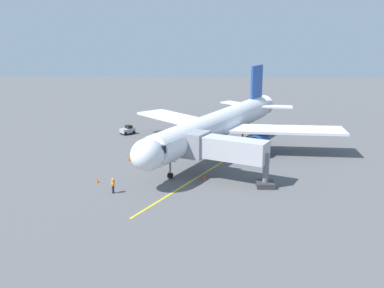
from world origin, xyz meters
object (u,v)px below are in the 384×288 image
object	(u,v)px
safety_cone_nose_right	(129,158)
ground_crew_wing_walker	(166,156)
tug_near_nose	(128,130)
safety_cone_wing_port	(97,180)
airplane	(219,125)
ground_crew_marshaller	(113,185)
safety_cone_nose_left	(266,185)
safety_cone_wing_starboard	(204,177)
jet_bridge	(220,149)

from	to	relation	value
safety_cone_nose_right	ground_crew_wing_walker	bearing A→B (deg)	171.57
ground_crew_wing_walker	tug_near_nose	world-z (taller)	ground_crew_wing_walker
safety_cone_wing_port	safety_cone_nose_right	bearing A→B (deg)	-103.39
safety_cone_nose_right	airplane	bearing A→B (deg)	-158.53
ground_crew_wing_walker	safety_cone_wing_port	bearing A→B (deg)	48.37
airplane	tug_near_nose	xyz separation A→B (m)	(15.21, -10.91, -3.30)
ground_crew_marshaller	ground_crew_wing_walker	xyz separation A→B (m)	(-4.88, -11.73, 0.00)
ground_crew_wing_walker	safety_cone_nose_left	bearing A→B (deg)	141.63
tug_near_nose	safety_cone_nose_left	distance (m)	32.85
airplane	safety_cone_nose_left	bearing A→B (deg)	107.48
tug_near_nose	safety_cone_nose_left	xyz separation A→B (m)	(-19.98, 26.07, -0.43)
ground_crew_marshaller	safety_cone_wing_port	xyz separation A→B (m)	(2.54, -3.39, -0.61)
safety_cone_wing_port	safety_cone_nose_left	bearing A→B (deg)	176.63
safety_cone_nose_left	safety_cone_wing_starboard	size ratio (longest dim) A/B	1.00
airplane	ground_crew_wing_walker	xyz separation A→B (m)	(7.21, 5.68, -3.12)
ground_crew_marshaller	tug_near_nose	distance (m)	28.49
ground_crew_marshaller	ground_crew_wing_walker	bearing A→B (deg)	-112.57
safety_cone_nose_right	safety_cone_wing_starboard	size ratio (longest dim) A/B	1.00
ground_crew_wing_walker	jet_bridge	bearing A→B (deg)	135.31
ground_crew_marshaller	safety_cone_nose_left	bearing A→B (deg)	-172.41
ground_crew_wing_walker	safety_cone_wing_starboard	xyz separation A→B (m)	(-5.06, 6.92, -0.61)
safety_cone_nose_right	safety_cone_wing_port	distance (m)	9.37
tug_near_nose	safety_cone_wing_port	distance (m)	24.94
safety_cone_nose_right	safety_cone_wing_port	xyz separation A→B (m)	(2.17, 9.12, 0.00)
airplane	safety_cone_nose_right	bearing A→B (deg)	21.47
ground_crew_marshaller	ground_crew_wing_walker	distance (m)	12.71
ground_crew_marshaller	safety_cone_nose_right	bearing A→B (deg)	-88.32
ground_crew_wing_walker	safety_cone_nose_right	xyz separation A→B (m)	(5.24, -0.78, -0.61)
jet_bridge	tug_near_nose	world-z (taller)	jet_bridge
jet_bridge	safety_cone_wing_port	bearing A→B (deg)	6.10
ground_crew_marshaller	safety_cone_nose_left	distance (m)	17.02
safety_cone_nose_left	safety_cone_wing_starboard	distance (m)	7.38
tug_near_nose	safety_cone_wing_starboard	world-z (taller)	tug_near_nose
safety_cone_nose_right	safety_cone_wing_starboard	xyz separation A→B (m)	(-10.31, 7.70, 0.00)
airplane	tug_near_nose	bearing A→B (deg)	-35.65
tug_near_nose	safety_cone_nose_right	bearing A→B (deg)	99.89
airplane	jet_bridge	xyz separation A→B (m)	(0.32, 12.49, -0.24)
jet_bridge	tug_near_nose	size ratio (longest dim) A/B	4.06
safety_cone_wing_starboard	jet_bridge	bearing A→B (deg)	-176.53
airplane	safety_cone_wing_port	xyz separation A→B (m)	(14.62, 14.02, -3.73)
ground_crew_wing_walker	safety_cone_wing_port	xyz separation A→B (m)	(7.41, 8.34, -0.61)
jet_bridge	safety_cone_wing_starboard	bearing A→B (deg)	3.47
jet_bridge	airplane	bearing A→B (deg)	-91.46
jet_bridge	ground_crew_marshaller	distance (m)	13.07
ground_crew_wing_walker	airplane	bearing A→B (deg)	-141.78
jet_bridge	safety_cone_wing_port	distance (m)	14.80
airplane	jet_bridge	distance (m)	12.50
safety_cone_wing_port	safety_cone_wing_starboard	size ratio (longest dim) A/B	1.00
ground_crew_wing_walker	tug_near_nose	bearing A→B (deg)	-64.25
ground_crew_wing_walker	safety_cone_wing_port	world-z (taller)	ground_crew_wing_walker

